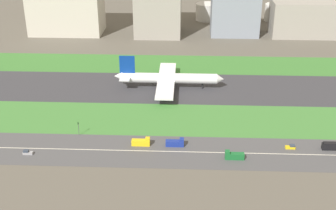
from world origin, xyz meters
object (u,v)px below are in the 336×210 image
hangar_building (158,0)px  fuel_tank_east (277,13)px  cargo_warehouse (304,18)px  fuel_tank_centre (240,12)px  car_2 (27,152)px  traffic_light (79,128)px  truck_0 (234,156)px  office_tower (235,9)px  truck_2 (141,142)px  airliner (167,78)px  bus_1 (335,146)px  truck_1 (175,143)px  car_3 (291,147)px  terminal_building (65,0)px  fuel_tank_west (207,12)px

hangar_building → fuel_tank_east: 115.20m
cargo_warehouse → fuel_tank_centre: cargo_warehouse is taller
car_2 → hangar_building: 199.43m
car_2 → traffic_light: size_ratio=0.61×
truck_0 → cargo_warehouse: cargo_warehouse is taller
truck_0 → office_tower: 193.68m
traffic_light → fuel_tank_east: size_ratio=0.33×
office_tower → fuel_tank_centre: 47.90m
truck_2 → hangar_building: size_ratio=0.15×
fuel_tank_centre → fuel_tank_east: size_ratio=0.96×
car_2 → office_tower: (108.57, 192.00, 19.90)m
airliner → office_tower: office_tower is taller
bus_1 → traffic_light: bearing=176.2°
hangar_building → fuel_tank_east: size_ratio=2.59×
bus_1 → cargo_warehouse: cargo_warehouse is taller
truck_1 → fuel_tank_east: 242.41m
truck_0 → car_2: size_ratio=1.91×
car_3 → cargo_warehouse: cargo_warehouse is taller
terminal_building → fuel_tank_west: size_ratio=2.93×
car_3 → fuel_tank_west: size_ratio=0.22×
car_3 → traffic_light: (-99.30, 7.99, 3.37)m
traffic_light → hangar_building: 177.73m
terminal_building → office_tower: terminal_building is taller
hangar_building → cargo_warehouse: (117.47, 0.00, -14.03)m
fuel_tank_west → cargo_warehouse: bearing=-30.5°
car_2 → traffic_light: (19.30, 17.99, 3.37)m
airliner → traffic_light: 71.89m
fuel_tank_west → fuel_tank_centre: 29.85m
cargo_warehouse → fuel_tank_centre: size_ratio=2.55×
office_tower → fuel_tank_centre: size_ratio=2.01×
truck_0 → terminal_building: terminal_building is taller
car_2 → truck_0: bearing=180.0°
truck_2 → terminal_building: bearing=113.4°
airliner → fuel_tank_centre: bearing=69.7°
cargo_warehouse → truck_0: bearing=-110.6°
hangar_building → cargo_warehouse: 118.31m
truck_2 → office_tower: 192.10m
car_3 → hangar_building: (-71.91, 182.00, 27.00)m
truck_1 → fuel_tank_centre: bearing=77.1°
bus_1 → traffic_light: (-119.12, 7.99, 2.47)m
car_3 → terminal_building: size_ratio=0.08×
airliner → truck_0: airliner is taller
car_2 → cargo_warehouse: size_ratio=0.08×
cargo_warehouse → fuel_tank_west: bearing=149.5°
terminal_building → traffic_light: bearing=-74.6°
office_tower → fuel_tank_west: 51.31m
traffic_light → hangar_building: hangar_building is taller
office_tower → fuel_tank_centre: bearing=78.5°
cargo_warehouse → fuel_tank_east: cargo_warehouse is taller
truck_1 → office_tower: (42.69, 182.00, 19.15)m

